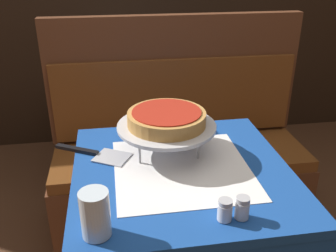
% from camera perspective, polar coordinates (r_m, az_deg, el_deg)
% --- Properties ---
extents(dining_table_front, '(0.70, 0.70, 0.77)m').
position_cam_1_polar(dining_table_front, '(1.27, 2.08, -10.36)').
color(dining_table_front, '#194799').
rests_on(dining_table_front, ground_plane).
extents(dining_table_rear, '(0.63, 0.63, 0.76)m').
position_cam_1_polar(dining_table_rear, '(2.54, -5.46, 7.74)').
color(dining_table_rear, '#194799').
rests_on(dining_table_rear, ground_plane).
extents(booth_bench, '(1.33, 0.46, 1.12)m').
position_cam_1_polar(booth_bench, '(2.05, 1.70, -6.37)').
color(booth_bench, brown).
rests_on(booth_bench, ground_plane).
extents(pizza_pan_stand, '(0.33, 0.33, 0.11)m').
position_cam_1_polar(pizza_pan_stand, '(1.26, -0.21, -0.21)').
color(pizza_pan_stand, '#ADADB2').
rests_on(pizza_pan_stand, dining_table_front).
extents(deep_dish_pizza, '(0.26, 0.26, 0.05)m').
position_cam_1_polar(deep_dish_pizza, '(1.25, -0.22, 1.23)').
color(deep_dish_pizza, '#C68E47').
rests_on(deep_dish_pizza, pizza_pan_stand).
extents(pizza_server, '(0.27, 0.18, 0.01)m').
position_cam_1_polar(pizza_server, '(1.31, -11.10, -4.13)').
color(pizza_server, '#BCBCC1').
rests_on(pizza_server, dining_table_front).
extents(water_glass_near, '(0.07, 0.07, 0.12)m').
position_cam_1_polar(water_glass_near, '(0.94, -11.04, -13.02)').
color(water_glass_near, silver).
rests_on(water_glass_near, dining_table_front).
extents(salt_shaker, '(0.04, 0.04, 0.06)m').
position_cam_1_polar(salt_shaker, '(1.00, 8.66, -12.54)').
color(salt_shaker, silver).
rests_on(salt_shaker, dining_table_front).
extents(pepper_shaker, '(0.04, 0.04, 0.06)m').
position_cam_1_polar(pepper_shaker, '(1.01, 11.25, -12.12)').
color(pepper_shaker, silver).
rests_on(pepper_shaker, dining_table_front).
extents(napkin_holder, '(0.10, 0.05, 0.09)m').
position_cam_1_polar(napkin_holder, '(1.47, 1.29, 1.36)').
color(napkin_holder, '#B2B2B7').
rests_on(napkin_holder, dining_table_front).
extents(condiment_caddy, '(0.12, 0.12, 0.16)m').
position_cam_1_polar(condiment_caddy, '(2.50, -4.70, 11.39)').
color(condiment_caddy, black).
rests_on(condiment_caddy, dining_table_rear).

